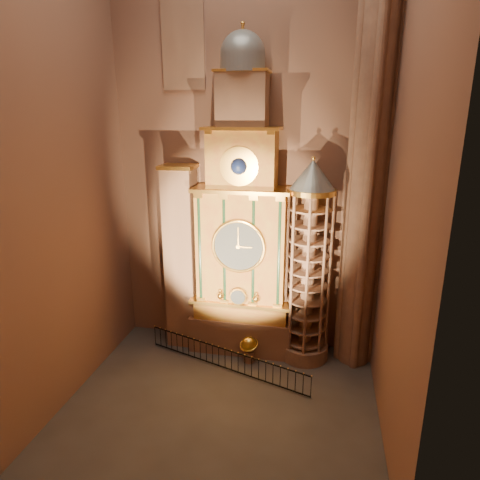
% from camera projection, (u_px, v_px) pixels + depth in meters
% --- Properties ---
extents(floor, '(14.00, 14.00, 0.00)m').
position_uv_depth(floor, '(221.00, 403.00, 19.63)').
color(floor, '#383330').
rests_on(floor, ground).
extents(wall_back, '(22.00, 0.00, 22.00)m').
position_uv_depth(wall_back, '(246.00, 148.00, 22.12)').
color(wall_back, brown).
rests_on(wall_back, floor).
extents(wall_left, '(0.00, 22.00, 22.00)m').
position_uv_depth(wall_left, '(55.00, 157.00, 17.80)').
color(wall_left, brown).
rests_on(wall_left, floor).
extents(wall_right, '(0.00, 22.00, 22.00)m').
position_uv_depth(wall_right, '(409.00, 165.00, 15.16)').
color(wall_right, brown).
rests_on(wall_right, floor).
extents(astronomical_clock, '(5.60, 2.41, 16.70)m').
position_uv_depth(astronomical_clock, '(242.00, 234.00, 22.38)').
color(astronomical_clock, '#8C634C').
rests_on(astronomical_clock, floor).
extents(portrait_tower, '(1.80, 1.60, 10.20)m').
position_uv_depth(portrait_tower, '(182.00, 257.00, 23.48)').
color(portrait_tower, '#8C634C').
rests_on(portrait_tower, floor).
extents(stair_turret, '(2.50, 2.50, 10.80)m').
position_uv_depth(stair_turret, '(308.00, 266.00, 21.87)').
color(stair_turret, '#8C634C').
rests_on(stair_turret, floor).
extents(gothic_pier, '(2.04, 2.04, 22.00)m').
position_uv_depth(gothic_pier, '(370.00, 152.00, 20.03)').
color(gothic_pier, '#8C634C').
rests_on(gothic_pier, floor).
extents(stained_glass_window, '(2.20, 0.14, 5.20)m').
position_uv_depth(stained_glass_window, '(183.00, 34.00, 21.07)').
color(stained_glass_window, navy).
rests_on(stained_glass_window, wall_back).
extents(celestial_globe, '(1.29, 1.26, 1.44)m').
position_uv_depth(celestial_globe, '(249.00, 347.00, 22.64)').
color(celestial_globe, '#8C634C').
rests_on(celestial_globe, floor).
extents(iron_railing, '(8.90, 3.12, 1.14)m').
position_uv_depth(iron_railing, '(225.00, 359.00, 22.00)').
color(iron_railing, black).
rests_on(iron_railing, floor).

